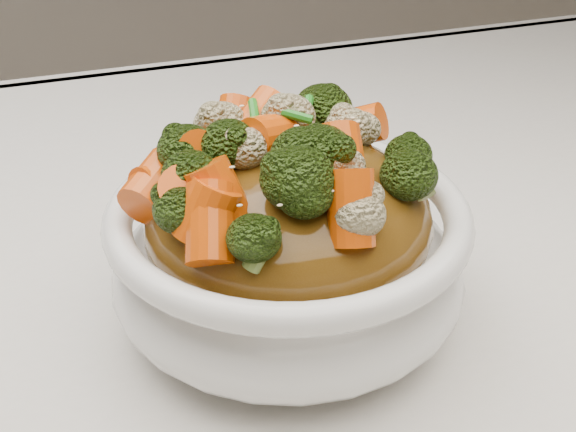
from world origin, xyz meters
name	(u,v)px	position (x,y,z in m)	size (l,w,h in m)	color
tablecloth	(196,332)	(0.00, 0.00, 0.73)	(1.20, 0.80, 0.04)	silver
bowl	(288,261)	(0.05, -0.03, 0.79)	(0.19, 0.19, 0.08)	white
sauce_base	(288,220)	(0.05, -0.03, 0.81)	(0.15, 0.15, 0.08)	#56360E
carrots	(288,124)	(0.05, -0.03, 0.87)	(0.15, 0.15, 0.04)	#DB4D07
broccoli	(288,126)	(0.05, -0.03, 0.87)	(0.15, 0.15, 0.04)	black
cauliflower	(288,129)	(0.05, -0.03, 0.87)	(0.15, 0.15, 0.03)	tan
scallions	(288,123)	(0.05, -0.03, 0.87)	(0.12, 0.12, 0.02)	#1E721A
sesame_seeds	(288,123)	(0.05, -0.03, 0.87)	(0.14, 0.14, 0.01)	beige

